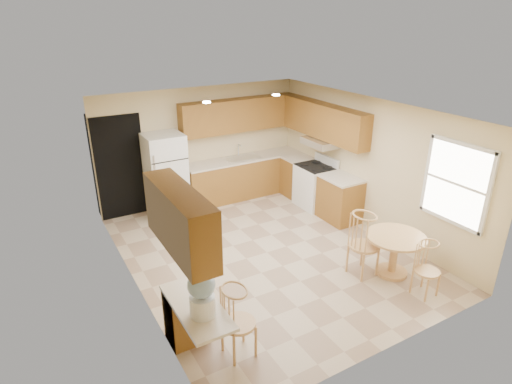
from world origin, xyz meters
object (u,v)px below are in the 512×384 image
refrigerator (166,175)px  stove (315,186)px  water_crock (202,293)px  chair_table_b (433,267)px  chair_table_a (369,241)px  chair_desk (242,319)px  dining_table (394,249)px

refrigerator → stove: size_ratio=1.56×
water_crock → stove: bearing=38.0°
refrigerator → water_crock: refrigerator is taller
refrigerator → chair_table_b: (2.35, -4.68, -0.34)m
refrigerator → chair_table_b: refrigerator is taller
chair_table_a → chair_desk: size_ratio=1.11×
stove → chair_table_b: stove is taller
chair_desk → dining_table: bearing=96.1°
chair_table_a → chair_table_b: size_ratio=1.25×
chair_table_a → stove: bearing=156.7°
chair_table_b → dining_table: bearing=-92.7°
stove → water_crock: water_crock is taller
chair_desk → refrigerator: bearing=170.4°
dining_table → water_crock: water_crock is taller
chair_table_b → chair_desk: chair_desk is taller
refrigerator → dining_table: bearing=-59.3°
chair_table_a → chair_desk: chair_table_a is taller
chair_table_b → chair_desk: 2.97m
chair_table_a → chair_desk: (-2.53, -0.56, -0.06)m
dining_table → chair_table_a: (-0.42, 0.15, 0.19)m
chair_desk → water_crock: 0.66m
refrigerator → stove: refrigerator is taller
chair_table_b → water_crock: (-3.40, 0.39, 0.55)m
stove → chair_table_b: size_ratio=1.30×
dining_table → water_crock: (-3.40, -0.33, 0.61)m
dining_table → water_crock: size_ratio=1.44×
chair_table_a → water_crock: size_ratio=1.64×
stove → refrigerator: bearing=157.0°
dining_table → chair_table_a: chair_table_a is taller
chair_table_a → chair_table_b: bearing=22.5°
chair_table_a → water_crock: (-2.98, -0.48, 0.42)m
refrigerator → dining_table: (2.35, -3.96, -0.40)m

